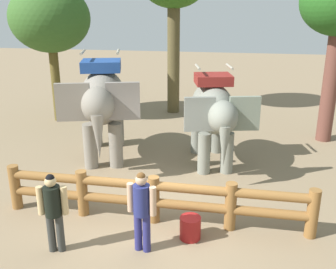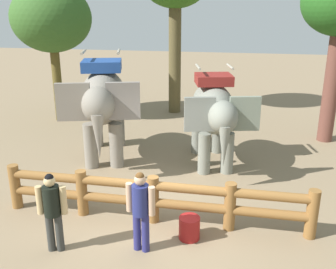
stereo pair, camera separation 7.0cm
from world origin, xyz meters
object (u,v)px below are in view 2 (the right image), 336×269
at_px(log_fence, 153,196).
at_px(elephant_near_left, 103,101).
at_px(feed_bucket, 189,228).
at_px(tourist_woman_in_black, 141,206).
at_px(tourist_man_in_blue, 52,207).
at_px(tree_back_center, 51,19).
at_px(elephant_center, 214,112).

bearing_deg(log_fence, elephant_near_left, 123.85).
height_order(log_fence, feed_bucket, log_fence).
xyz_separation_m(elephant_near_left, tourist_woman_in_black, (2.19, -4.33, -0.86)).
distance_m(elephant_near_left, tourist_woman_in_black, 4.93).
relative_size(tourist_woman_in_black, feed_bucket, 3.43).
bearing_deg(tourist_man_in_blue, tourist_woman_in_black, 10.32).
xyz_separation_m(elephant_near_left, tree_back_center, (-3.17, 3.64, 2.10)).
relative_size(tree_back_center, feed_bucket, 11.02).
height_order(elephant_center, feed_bucket, elephant_center).
height_order(tourist_man_in_blue, feed_bucket, tourist_man_in_blue).
bearing_deg(elephant_near_left, elephant_center, 1.26).
bearing_deg(tree_back_center, tourist_woman_in_black, -56.11).
bearing_deg(feed_bucket, tourist_woman_in_black, -147.32).
distance_m(log_fence, tree_back_center, 9.35).
xyz_separation_m(elephant_center, tourist_woman_in_black, (-1.03, -4.40, -0.67)).
bearing_deg(elephant_near_left, tourist_man_in_blue, -82.92).
xyz_separation_m(elephant_near_left, feed_bucket, (3.04, -3.79, -1.57)).
relative_size(log_fence, feed_bucket, 14.20).
bearing_deg(elephant_center, log_fence, -106.98).
height_order(log_fence, tourist_woman_in_black, tourist_woman_in_black).
height_order(log_fence, elephant_near_left, elephant_near_left).
relative_size(elephant_center, tourist_woman_in_black, 2.10).
height_order(elephant_center, tourist_man_in_blue, elephant_center).
xyz_separation_m(elephant_near_left, tourist_man_in_blue, (0.58, -4.63, -0.88)).
bearing_deg(feed_bucket, elephant_near_left, 128.78).
bearing_deg(tourist_woman_in_black, elephant_near_left, 116.80).
bearing_deg(feed_bucket, tourist_man_in_blue, -161.17).
distance_m(elephant_center, tourist_man_in_blue, 5.43).
distance_m(elephant_center, tree_back_center, 7.66).
relative_size(tourist_man_in_blue, feed_bucket, 3.38).
height_order(elephant_near_left, feed_bucket, elephant_near_left).
height_order(log_fence, tourist_man_in_blue, tourist_man_in_blue).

